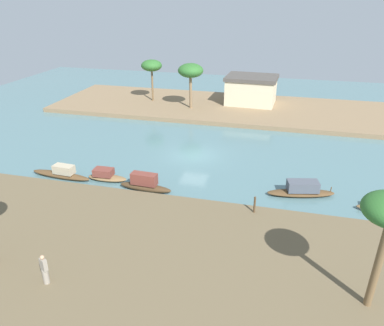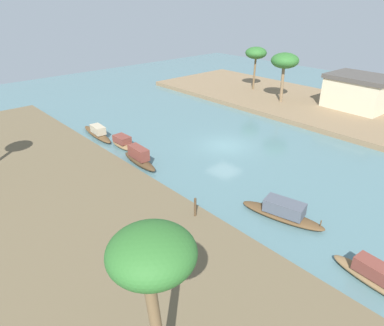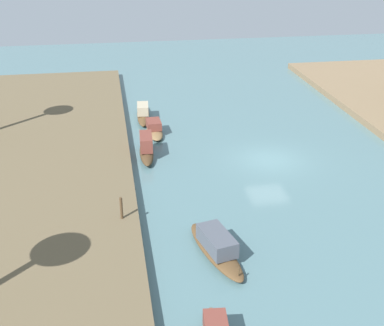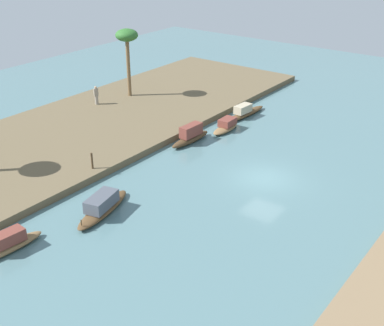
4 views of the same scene
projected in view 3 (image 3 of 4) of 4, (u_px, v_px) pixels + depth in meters
river_water at (269, 160)px, 33.20m from camera, size 75.40×75.40×0.00m
riverbank_left at (13, 174)px, 30.75m from camera, size 43.96×13.92×0.51m
sampan_foreground at (146, 148)px, 33.55m from camera, size 4.24×1.08×1.43m
sampan_downstream_large at (143, 113)px, 40.30m from camera, size 5.44×1.30×1.14m
sampan_with_tall_canopy at (154, 129)px, 37.06m from camera, size 3.29×1.20×0.99m
sampan_midstream at (216, 246)px, 23.52m from camera, size 5.16×2.31×1.19m
mooring_post at (121, 208)px, 25.42m from camera, size 0.14×0.14×1.16m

